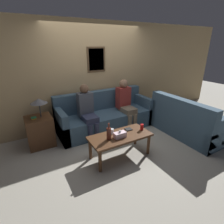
# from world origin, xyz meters

# --- Properties ---
(ground_plane) EXTENTS (16.00, 16.00, 0.00)m
(ground_plane) POSITION_xyz_m (0.00, 0.00, 0.00)
(ground_plane) COLOR #ADA899
(wall_back) EXTENTS (9.00, 0.08, 2.60)m
(wall_back) POSITION_xyz_m (0.00, 0.98, 1.30)
(wall_back) COLOR tan
(wall_back) RESTS_ON ground_plane
(couch_main) EXTENTS (2.40, 0.87, 0.94)m
(couch_main) POSITION_xyz_m (0.00, 0.53, 0.32)
(couch_main) COLOR #385166
(couch_main) RESTS_ON ground_plane
(couch_side) EXTENTS (0.87, 1.67, 0.94)m
(couch_side) POSITION_xyz_m (1.53, -0.76, 0.33)
(couch_side) COLOR #385166
(couch_side) RESTS_ON ground_plane
(coffee_table) EXTENTS (1.18, 0.54, 0.46)m
(coffee_table) POSITION_xyz_m (-0.32, -0.72, 0.40)
(coffee_table) COLOR #4C2D19
(coffee_table) RESTS_ON ground_plane
(side_table_with_lamp) EXTENTS (0.53, 0.53, 1.04)m
(side_table_with_lamp) POSITION_xyz_m (-1.58, 0.49, 0.36)
(side_table_with_lamp) COLOR #4C2D19
(side_table_with_lamp) RESTS_ON ground_plane
(wine_bottle) EXTENTS (0.08, 0.08, 0.32)m
(wine_bottle) POSITION_xyz_m (-0.58, -0.75, 0.58)
(wine_bottle) COLOR #562319
(wine_bottle) RESTS_ON coffee_table
(drinking_glass) EXTENTS (0.08, 0.08, 0.09)m
(drinking_glass) POSITION_xyz_m (-0.42, -0.57, 0.51)
(drinking_glass) COLOR silver
(drinking_glass) RESTS_ON coffee_table
(book_stack) EXTENTS (0.14, 0.13, 0.02)m
(book_stack) POSITION_xyz_m (-0.05, -0.61, 0.47)
(book_stack) COLOR black
(book_stack) RESTS_ON coffee_table
(soda_can) EXTENTS (0.07, 0.07, 0.12)m
(soda_can) POSITION_xyz_m (0.17, -0.74, 0.52)
(soda_can) COLOR red
(soda_can) RESTS_ON coffee_table
(tissue_box) EXTENTS (0.23, 0.12, 0.14)m
(tissue_box) POSITION_xyz_m (-0.36, -0.78, 0.51)
(tissue_box) COLOR silver
(tissue_box) RESTS_ON coffee_table
(person_left) EXTENTS (0.34, 0.60, 1.23)m
(person_left) POSITION_xyz_m (-0.54, 0.34, 0.67)
(person_left) COLOR #2D334C
(person_left) RESTS_ON ground_plane
(person_right) EXTENTS (0.34, 0.60, 1.24)m
(person_right) POSITION_xyz_m (0.51, 0.35, 0.67)
(person_right) COLOR #756651
(person_right) RESTS_ON ground_plane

